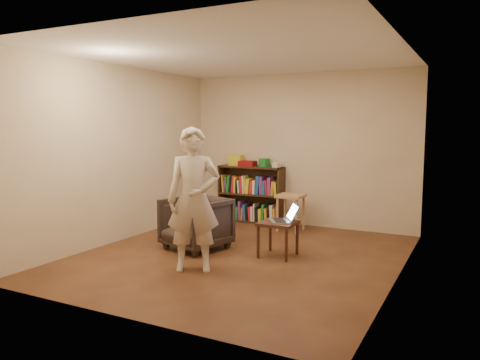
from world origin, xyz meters
The scene contains 15 objects.
floor centered at (0.00, 0.00, 0.00)m, with size 4.50×4.50×0.00m, color #422115.
ceiling centered at (0.00, 0.00, 2.60)m, with size 4.50×4.50×0.00m, color white.
wall_back centered at (0.00, 2.25, 1.30)m, with size 4.00×4.00×0.00m, color beige.
wall_left centered at (-2.00, 0.00, 1.30)m, with size 4.50×4.50×0.00m, color beige.
wall_right centered at (2.00, 0.00, 1.30)m, with size 4.50×4.50×0.00m, color beige.
bookshelf centered at (-0.85, 2.09, 0.44)m, with size 1.20×0.30×1.00m.
box_yellow centered at (-1.16, 2.11, 1.10)m, with size 0.23×0.17×0.19m, color yellow.
red_cloth centered at (-0.92, 2.07, 1.05)m, with size 0.28×0.21×0.09m, color maroon.
box_green centered at (-0.60, 2.11, 1.07)m, with size 0.14×0.14×0.14m, color #1F742B.
box_white centered at (-0.37, 2.09, 1.04)m, with size 0.11×0.11×0.09m, color silver.
stool centered at (0.05, 1.72, 0.49)m, with size 0.42×0.42×0.60m.
armchair centered at (-0.72, 0.06, 0.36)m, with size 0.78×0.80×0.73m, color #332722.
side_table centered at (0.45, 0.23, 0.38)m, with size 0.45×0.45×0.46m.
laptop centered at (0.52, 0.29, 0.52)m, with size 0.48×0.48×0.23m.
person centered at (-0.21, -0.77, 0.85)m, with size 0.62×0.41×1.70m, color beige.
Camera 1 is at (2.77, -5.35, 1.72)m, focal length 35.00 mm.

